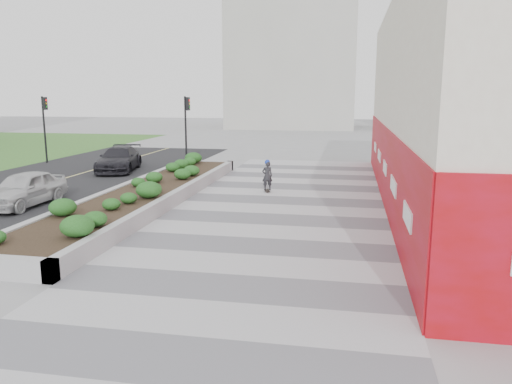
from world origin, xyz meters
TOP-DOWN VIEW (x-y plane):
  - ground at (0.00, 0.00)m, footprint 160.00×160.00m
  - walkway at (0.00, 3.00)m, footprint 8.00×36.00m
  - building at (6.98, 8.98)m, footprint 6.04×24.08m
  - planter at (-5.50, 7.00)m, footprint 3.00×18.00m
  - street at (-12.00, 7.00)m, footprint 10.00×40.00m
  - traffic_signal_near at (-7.23, 17.50)m, footprint 0.33×0.28m
  - traffic_signal_far at (-16.43, 17.00)m, footprint 0.33×0.28m
  - distant_bldg_north_l at (-5.00, 55.00)m, footprint 16.00×12.00m
  - distant_bldg_north_r at (15.00, 60.00)m, footprint 14.00×10.00m
  - manhole_cover at (0.50, 3.00)m, footprint 0.44×0.44m
  - skateboarder at (-1.01, 9.94)m, footprint 0.56×0.75m
  - car_white at (-9.86, 5.36)m, footprint 1.68×4.00m
  - car_dark at (-10.34, 14.57)m, footprint 2.89×5.01m

SIDE VIEW (x-z plane):
  - ground at x=0.00m, z-range 0.00..0.00m
  - street at x=-12.00m, z-range 0.00..0.00m
  - manhole_cover at x=0.50m, z-range 0.00..0.01m
  - walkway at x=0.00m, z-range 0.00..0.01m
  - planter at x=-5.50m, z-range -0.03..0.87m
  - car_white at x=-9.86m, z-range 0.00..1.35m
  - car_dark at x=-10.34m, z-range 0.00..1.37m
  - skateboarder at x=-1.01m, z-range 0.01..1.47m
  - traffic_signal_near at x=-7.23m, z-range 0.66..4.86m
  - traffic_signal_far at x=-16.43m, z-range 0.66..4.86m
  - building at x=6.98m, z-range -0.02..7.98m
  - distant_bldg_north_l at x=-5.00m, z-range 0.00..20.00m
  - distant_bldg_north_r at x=15.00m, z-range 0.00..24.00m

